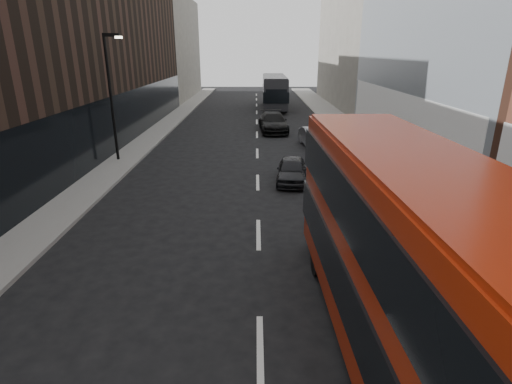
{
  "coord_description": "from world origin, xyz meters",
  "views": [
    {
      "loc": [
        -0.1,
        -5.06,
        6.27
      ],
      "look_at": [
        -0.09,
        5.53,
        2.5
      ],
      "focal_mm": 28.0,
      "sensor_mm": 36.0,
      "label": 1
    }
  ],
  "objects_px": {
    "street_lamp": "(111,90)",
    "car_c": "(273,122)",
    "car_a": "(292,170)",
    "car_b": "(314,137)",
    "grey_bus": "(274,91)",
    "red_bus": "(410,257)"
  },
  "relations": [
    {
      "from": "car_a",
      "to": "car_c",
      "type": "relative_size",
      "value": 0.69
    },
    {
      "from": "red_bus",
      "to": "car_b",
      "type": "distance_m",
      "value": 20.18
    },
    {
      "from": "street_lamp",
      "to": "car_a",
      "type": "distance_m",
      "value": 11.24
    },
    {
      "from": "street_lamp",
      "to": "car_c",
      "type": "bearing_deg",
      "value": 44.39
    },
    {
      "from": "street_lamp",
      "to": "car_a",
      "type": "height_order",
      "value": "street_lamp"
    },
    {
      "from": "street_lamp",
      "to": "car_a",
      "type": "xyz_separation_m",
      "value": [
        9.93,
        -3.86,
        -3.57
      ]
    },
    {
      "from": "car_a",
      "to": "red_bus",
      "type": "bearing_deg",
      "value": -78.34
    },
    {
      "from": "red_bus",
      "to": "car_c",
      "type": "relative_size",
      "value": 2.11
    },
    {
      "from": "street_lamp",
      "to": "grey_bus",
      "type": "bearing_deg",
      "value": 66.33
    },
    {
      "from": "car_b",
      "to": "car_c",
      "type": "height_order",
      "value": "car_c"
    },
    {
      "from": "car_a",
      "to": "street_lamp",
      "type": "bearing_deg",
      "value": 164.91
    },
    {
      "from": "car_b",
      "to": "car_a",
      "type": "bearing_deg",
      "value": -112.49
    },
    {
      "from": "red_bus",
      "to": "car_b",
      "type": "height_order",
      "value": "red_bus"
    },
    {
      "from": "grey_bus",
      "to": "red_bus",
      "type": "bearing_deg",
      "value": -88.16
    },
    {
      "from": "grey_bus",
      "to": "car_b",
      "type": "height_order",
      "value": "grey_bus"
    },
    {
      "from": "grey_bus",
      "to": "car_a",
      "type": "distance_m",
      "value": 27.22
    },
    {
      "from": "red_bus",
      "to": "car_c",
      "type": "height_order",
      "value": "red_bus"
    },
    {
      "from": "car_b",
      "to": "car_c",
      "type": "bearing_deg",
      "value": 108.23
    },
    {
      "from": "street_lamp",
      "to": "grey_bus",
      "type": "xyz_separation_m",
      "value": [
        10.23,
        23.33,
        -2.26
      ]
    },
    {
      "from": "car_a",
      "to": "car_c",
      "type": "height_order",
      "value": "car_c"
    },
    {
      "from": "car_c",
      "to": "red_bus",
      "type": "bearing_deg",
      "value": -89.85
    },
    {
      "from": "car_b",
      "to": "car_c",
      "type": "distance_m",
      "value": 6.01
    }
  ]
}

